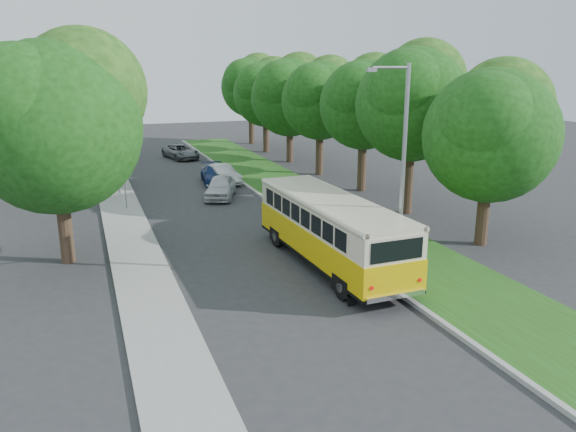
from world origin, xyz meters
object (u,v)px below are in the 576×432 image
object	(u,v)px
car_silver	(221,187)
car_grey	(181,152)
vintage_bus	(330,232)
car_blue	(215,174)
car_white	(222,174)
lamppost_near	(401,167)
lamppost_far	(113,130)

from	to	relation	value
car_silver	car_grey	size ratio (longest dim) A/B	0.89
vintage_bus	car_blue	xyz separation A→B (m)	(-0.60, 17.86, -0.84)
car_white	lamppost_near	bearing A→B (deg)	-95.83
lamppost_near	vintage_bus	size ratio (longest dim) A/B	0.82
lamppost_far	car_grey	xyz separation A→B (m)	(6.19, 12.86, -3.50)
lamppost_far	car_blue	world-z (taller)	lamppost_far
car_silver	car_white	distance (m)	4.38
car_white	car_grey	size ratio (longest dim) A/B	0.87
car_silver	vintage_bus	bearing A→B (deg)	-62.58
lamppost_far	car_silver	size ratio (longest dim) A/B	1.88
lamppost_near	car_white	bearing A→B (deg)	95.42
car_white	car_silver	bearing A→B (deg)	-115.94
car_blue	lamppost_near	bearing A→B (deg)	-77.14
car_white	car_blue	xyz separation A→B (m)	(-0.43, 0.26, -0.03)
lamppost_far	car_grey	size ratio (longest dim) A/B	1.68
lamppost_far	car_blue	bearing A→B (deg)	13.78
car_white	vintage_bus	bearing A→B (deg)	-100.70
lamppost_far	vintage_bus	world-z (taller)	lamppost_far
car_silver	car_white	bearing A→B (deg)	97.27
vintage_bus	car_silver	world-z (taller)	vintage_bus
car_blue	car_white	bearing A→B (deg)	-24.76
vintage_bus	car_blue	distance (m)	17.89
lamppost_near	vintage_bus	distance (m)	4.07
lamppost_near	car_grey	size ratio (longest dim) A/B	1.80
vintage_bus	car_white	distance (m)	17.62
vintage_bus	car_blue	bearing A→B (deg)	90.09
lamppost_far	car_white	size ratio (longest dim) A/B	1.93
lamppost_near	car_silver	xyz separation A→B (m)	(-3.00, 15.62, -3.69)
lamppost_far	car_blue	size ratio (longest dim) A/B	1.78
car_grey	lamppost_far	bearing A→B (deg)	-129.03
car_blue	car_grey	world-z (taller)	car_grey
lamppost_near	car_grey	bearing A→B (deg)	94.95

